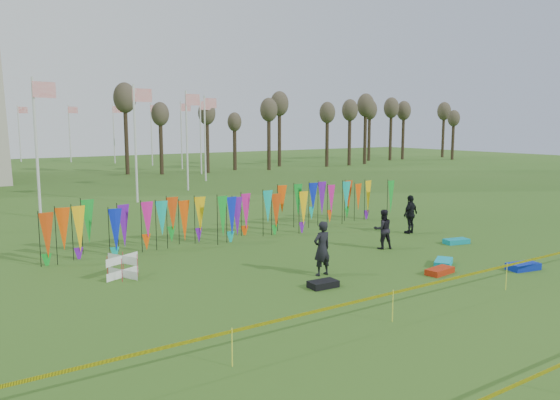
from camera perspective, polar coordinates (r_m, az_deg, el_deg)
ground at (r=18.67m, az=10.55°, el=-8.93°), size 160.00×160.00×0.00m
banner_row at (r=25.97m, az=-3.71°, el=-1.11°), size 18.64×0.64×2.17m
caution_tape_near at (r=16.67m, az=16.13°, el=-8.38°), size 26.00×0.02×0.90m
tree_line at (r=72.13m, az=4.38°, el=8.58°), size 53.92×1.92×7.84m
box_kite at (r=20.08m, az=-16.13°, el=-6.69°), size 0.74×0.74×0.82m
person_left at (r=19.55m, az=4.41°, el=-5.06°), size 0.73×0.55×1.97m
person_mid at (r=24.03m, az=10.70°, el=-3.01°), size 0.97×0.77×1.73m
person_right at (r=27.66m, az=13.47°, el=-1.46°), size 1.23×0.86×1.91m
kite_bag_turquoise at (r=21.92m, az=16.71°, el=-6.28°), size 1.28×1.10×0.23m
kite_bag_blue at (r=22.34m, az=24.06°, el=-6.35°), size 1.29×0.83×0.25m
kite_bag_red at (r=20.71m, az=16.36°, el=-7.12°), size 1.22×0.68×0.21m
kite_bag_black at (r=18.35m, az=4.52°, el=-8.75°), size 1.00×0.61×0.22m
kite_bag_teal at (r=26.02m, az=17.94°, el=-4.12°), size 1.23×0.78×0.22m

